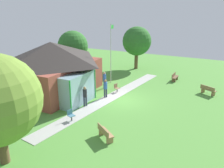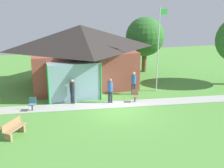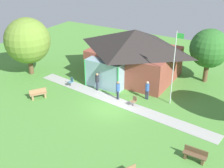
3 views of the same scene
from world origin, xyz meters
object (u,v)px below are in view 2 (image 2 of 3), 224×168
Objects in this scene: visitor_on_path at (110,89)px; patio_chair_lawn_spare at (135,96)px; flagpole at (159,47)px; tree_behind_pavilion_right at (145,37)px; patio_chair_west at (32,104)px; bench_mid_left at (14,129)px; visitor_by_porch at (72,89)px; visitor_near_flagpole at (134,81)px; pavilion at (81,54)px.

patio_chair_lawn_spare is at bearing 25.74° from visitor_on_path.
flagpole is 7.41× the size of patio_chair_lawn_spare.
tree_behind_pavilion_right reaches higher than visitor_on_path.
flagpole is at bearing -151.37° from patio_chair_west.
bench_mid_left is at bearing 92.61° from patio_chair_west.
visitor_by_porch is (2.67, 0.55, 0.61)m from patio_chair_west.
tree_behind_pavilion_right reaches higher than visitor_near_flagpole.
flagpole is 10.06m from patio_chair_west.
patio_chair_west is 0.49× the size of visitor_on_path.
visitor_by_porch is (-2.52, 0.54, 0.00)m from visitor_on_path.
flagpole reaches higher than tree_behind_pavilion_right.
visitor_by_porch is (3.65, 3.95, 0.62)m from bench_mid_left.
bench_mid_left is at bearing -148.85° from visitor_near_flagpole.
patio_chair_west is at bearing -168.14° from visitor_near_flagpole.
visitor_by_porch reaches higher than bench_mid_left.
flagpole is at bearing -32.32° from pavilion.
flagpole is 3.66× the size of visitor_near_flagpole.
flagpole is at bearing -102.51° from tree_behind_pavilion_right.
visitor_on_path reaches higher than patio_chair_lawn_spare.
flagpole is at bearing 56.95° from visitor_on_path.
visitor_on_path and visitor_by_porch have the same top height.
flagpole is at bearing 150.30° from bench_mid_left.
visitor_near_flagpole is 1.00× the size of visitor_by_porch.
patio_chair_west is 0.49× the size of visitor_by_porch.
flagpole reaches higher than patio_chair_lawn_spare.
visitor_by_porch is 11.06m from tree_behind_pavilion_right.
visitor_on_path is 2.58m from visitor_by_porch.
pavilion reaches higher than patio_chair_west.
pavilion is at bearing 112.19° from visitor_by_porch.
bench_mid_left is at bearing -154.02° from flagpole.
patio_chair_west is (0.97, 3.40, 0.01)m from bench_mid_left.
tree_behind_pavilion_right is (3.87, 7.98, 3.01)m from patio_chair_lawn_spare.
visitor_on_path is at bearing -161.37° from patio_chair_west.
flagpole is 4.44m from patio_chair_lawn_spare.
visitor_by_porch is 0.33× the size of tree_behind_pavilion_right.
tree_behind_pavilion_right is (10.77, 7.69, 3.01)m from patio_chair_west.
flagpole reaches higher than visitor_near_flagpole.
visitor_near_flagpole reaches higher than patio_chair_lawn_spare.
visitor_near_flagpole is (-2.06, -0.34, -2.46)m from flagpole.
bench_mid_left is 8.47m from patio_chair_lawn_spare.
pavilion is at bearing 133.08° from visitor_near_flagpole.
visitor_by_porch is at bearing -107.29° from pavilion.
visitor_on_path is 2.56m from visitor_near_flagpole.
pavilion is 6.85m from patio_chair_west.
pavilion is 10.09m from bench_mid_left.
bench_mid_left is 3.53m from patio_chair_west.
visitor_on_path is 1.00× the size of visitor_near_flagpole.
patio_chair_lawn_spare is at bearing -115.86° from tree_behind_pavilion_right.
visitor_by_porch is (-4.23, 0.84, 0.61)m from patio_chair_lawn_spare.
tree_behind_pavilion_right is at bearing 77.49° from flagpole.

